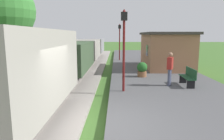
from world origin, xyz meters
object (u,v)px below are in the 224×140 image
(tree_trackside_far, at_px, (4,11))
(person_waiting, at_px, (170,68))
(bench_near_hut, at_px, (188,77))
(lamp_post_near, at_px, (124,35))
(station_hut, at_px, (165,50))
(bench_down_platform, at_px, (152,56))
(potted_planter, at_px, (142,69))
(lamp_post_far, at_px, (120,35))
(freight_train, at_px, (76,54))

(tree_trackside_far, bearing_deg, person_waiting, -26.73)
(bench_near_hut, bearing_deg, lamp_post_near, -161.61)
(station_hut, distance_m, bench_down_platform, 4.87)
(station_hut, xyz_separation_m, potted_planter, (-2.28, -3.86, -0.93))
(lamp_post_far, bearing_deg, bench_near_hut, -72.98)
(person_waiting, relative_size, potted_planter, 1.87)
(station_hut, xyz_separation_m, tree_trackside_far, (-12.41, -0.50, 2.98))
(station_hut, distance_m, lamp_post_near, 8.17)
(bench_down_platform, xyz_separation_m, lamp_post_near, (-3.36, -12.04, 2.08))
(bench_down_platform, distance_m, potted_planter, 8.88)
(bench_near_hut, bearing_deg, person_waiting, -179.19)
(freight_train, relative_size, lamp_post_near, 7.03)
(lamp_post_near, bearing_deg, station_hut, 63.92)
(lamp_post_far, distance_m, tree_trackside_far, 10.49)
(lamp_post_far, bearing_deg, station_hut, -53.56)
(station_hut, xyz_separation_m, bench_near_hut, (-0.20, -6.15, -0.93))
(bench_near_hut, bearing_deg, bench_down_platform, 90.00)
(potted_planter, xyz_separation_m, lamp_post_far, (-1.27, 8.67, 2.08))
(freight_train, distance_m, lamp_post_near, 6.72)
(lamp_post_far, height_order, tree_trackside_far, tree_trackside_far)
(bench_down_platform, bearing_deg, lamp_post_near, -105.58)
(tree_trackside_far, bearing_deg, bench_down_platform, 23.37)
(station_hut, bearing_deg, bench_down_platform, 92.40)
(freight_train, bearing_deg, lamp_post_far, 62.94)
(bench_near_hut, bearing_deg, tree_trackside_far, 155.18)
(bench_down_platform, bearing_deg, person_waiting, -95.05)
(bench_down_platform, xyz_separation_m, lamp_post_far, (-3.36, 0.04, 2.08))
(bench_down_platform, xyz_separation_m, potted_planter, (-2.08, -8.63, 0.00))
(station_hut, xyz_separation_m, lamp_post_near, (-3.56, -7.26, 1.15))
(person_waiting, bearing_deg, tree_trackside_far, 1.02)
(lamp_post_far, bearing_deg, person_waiting, -77.72)
(bench_near_hut, height_order, lamp_post_far, lamp_post_far)
(freight_train, xyz_separation_m, bench_down_platform, (6.60, 6.30, -0.76))
(station_hut, bearing_deg, tree_trackside_far, -177.68)
(station_hut, bearing_deg, lamp_post_near, -116.08)
(freight_train, height_order, potted_planter, freight_train)
(person_waiting, bearing_deg, station_hut, -72.98)
(person_waiting, height_order, tree_trackside_far, tree_trackside_far)
(potted_planter, relative_size, lamp_post_near, 0.25)
(freight_train, height_order, tree_trackside_far, tree_trackside_far)
(freight_train, bearing_deg, person_waiting, -39.42)
(bench_near_hut, xyz_separation_m, lamp_post_far, (-3.36, 10.97, 2.08))
(lamp_post_near, distance_m, tree_trackside_far, 11.29)
(freight_train, height_order, station_hut, station_hut)
(bench_near_hut, relative_size, potted_planter, 1.64)
(station_hut, relative_size, potted_planter, 6.33)
(freight_train, height_order, bench_near_hut, freight_train)
(tree_trackside_far, bearing_deg, lamp_post_near, -37.38)
(bench_near_hut, relative_size, person_waiting, 0.88)
(potted_planter, bearing_deg, station_hut, 59.38)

